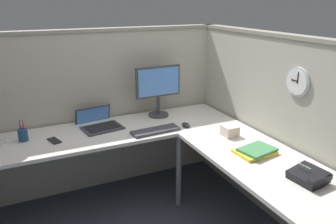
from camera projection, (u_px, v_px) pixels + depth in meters
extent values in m
plane|color=#383D47|center=(170.00, 218.00, 2.93)|extent=(6.80, 6.80, 0.00)
cube|color=#A8A393|center=(99.00, 112.00, 3.28)|extent=(2.57, 0.10, 1.55)
cube|color=gray|center=(94.00, 30.00, 3.02)|extent=(2.57, 0.12, 0.03)
cube|color=#A8A393|center=(277.00, 131.00, 2.80)|extent=(0.10, 2.37, 1.55)
cube|color=gray|center=(288.00, 36.00, 2.55)|extent=(0.12, 2.37, 0.03)
cube|color=beige|center=(110.00, 132.00, 2.95)|extent=(2.35, 0.66, 0.03)
cube|color=beige|center=(266.00, 164.00, 2.37)|extent=(0.66, 1.49, 0.03)
cylinder|color=slate|center=(179.00, 171.00, 3.02)|extent=(0.05, 0.05, 0.70)
cylinder|color=#38383D|center=(158.00, 115.00, 3.31)|extent=(0.20, 0.20, 0.02)
cylinder|color=#38383D|center=(158.00, 105.00, 3.28)|extent=(0.04, 0.04, 0.20)
cube|color=#38383D|center=(158.00, 81.00, 3.20)|extent=(0.46, 0.04, 0.30)
cube|color=#4C84D8|center=(159.00, 82.00, 3.19)|extent=(0.42, 0.02, 0.26)
cube|color=#38383D|center=(102.00, 128.00, 2.97)|extent=(0.37, 0.29, 0.02)
cube|color=black|center=(102.00, 127.00, 2.97)|extent=(0.31, 0.22, 0.00)
cube|color=#38383D|center=(93.00, 117.00, 3.14)|extent=(0.35, 0.12, 0.22)
cube|color=#4C84D8|center=(93.00, 117.00, 3.13)|extent=(0.31, 0.10, 0.18)
cube|color=#38383D|center=(156.00, 131.00, 2.91)|extent=(0.44, 0.16, 0.02)
ellipsoid|color=#232326|center=(186.00, 125.00, 3.02)|extent=(0.06, 0.10, 0.03)
cylinder|color=navy|center=(23.00, 135.00, 2.71)|extent=(0.08, 0.08, 0.10)
cylinder|color=#1E1EB2|center=(20.00, 128.00, 2.69)|extent=(0.01, 0.01, 0.13)
cylinder|color=#B21E1E|center=(24.00, 128.00, 2.69)|extent=(0.01, 0.01, 0.13)
cylinder|color=#D8591E|center=(22.00, 126.00, 2.70)|extent=(0.03, 0.03, 0.01)
cube|color=black|center=(54.00, 141.00, 2.71)|extent=(0.11, 0.16, 0.01)
cube|color=black|center=(308.00, 176.00, 2.11)|extent=(0.20, 0.21, 0.10)
cube|color=#8CA58C|center=(305.00, 169.00, 2.12)|extent=(0.02, 0.09, 0.04)
cube|color=black|center=(320.00, 180.00, 2.03)|extent=(0.19, 0.05, 0.04)
cube|color=yellow|center=(255.00, 152.00, 2.49)|extent=(0.29, 0.22, 0.02)
cube|color=#3F7F4C|center=(257.00, 150.00, 2.48)|extent=(0.29, 0.24, 0.02)
cube|color=beige|center=(230.00, 131.00, 2.81)|extent=(0.12, 0.12, 0.09)
cylinder|color=#B7BABF|center=(298.00, 82.00, 2.45)|extent=(0.03, 0.22, 0.22)
cylinder|color=white|center=(297.00, 82.00, 2.44)|extent=(0.00, 0.19, 0.19)
cube|color=black|center=(294.00, 80.00, 2.46)|extent=(0.00, 0.06, 0.01)
cube|color=black|center=(298.00, 78.00, 2.42)|extent=(0.00, 0.01, 0.08)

